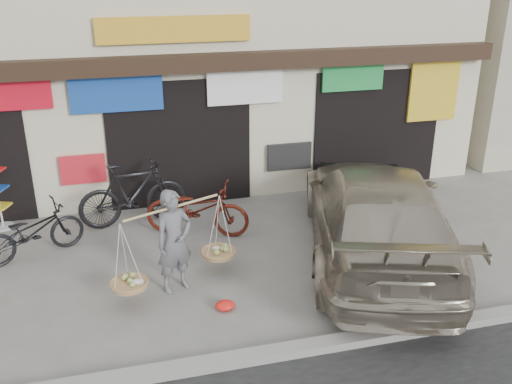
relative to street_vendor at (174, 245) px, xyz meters
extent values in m
plane|color=gray|center=(0.57, -0.05, -0.79)|extent=(70.00, 70.00, 0.00)
cube|color=gray|center=(0.57, -2.05, -0.73)|extent=(70.00, 0.25, 0.12)
cube|color=beige|center=(0.57, 6.45, 2.71)|extent=(14.00, 6.00, 7.00)
cube|color=black|center=(0.57, 3.30, 2.26)|extent=(14.00, 0.35, 0.35)
cube|color=black|center=(0.57, 3.70, 0.56)|extent=(3.00, 0.60, 2.70)
cube|color=black|center=(5.07, 3.70, 0.56)|extent=(3.00, 0.60, 2.70)
cube|color=red|center=(-2.63, 3.37, 1.81)|extent=(1.60, 0.08, 0.60)
cube|color=#1846A3|center=(-0.63, 3.37, 1.71)|extent=(1.80, 0.08, 0.70)
cube|color=white|center=(1.97, 3.37, 1.71)|extent=(1.60, 0.08, 0.70)
cube|color=green|center=(4.37, 3.37, 1.81)|extent=(1.40, 0.08, 0.60)
cube|color=yellow|center=(6.37, 3.37, 1.41)|extent=(1.20, 0.08, 1.40)
cube|color=red|center=(-1.43, 3.37, 0.21)|extent=(0.90, 0.08, 0.60)
cube|color=black|center=(2.97, 3.37, 0.11)|extent=(1.00, 0.08, 0.60)
cube|color=gold|center=(0.57, 3.37, 2.91)|extent=(3.00, 0.08, 0.50)
imported|color=slate|center=(0.00, 0.00, 0.06)|extent=(0.73, 0.62, 1.71)
cylinder|color=tan|center=(0.00, 0.00, 0.65)|extent=(1.53, 0.68, 0.04)
cylinder|color=#AD8152|center=(-0.75, -0.32, -0.41)|extent=(0.56, 0.56, 0.07)
ellipsoid|color=#A5BF66|center=(-0.75, -0.32, -0.35)|extent=(0.39, 0.39, 0.10)
cylinder|color=#AD8152|center=(0.75, 0.32, -0.41)|extent=(0.56, 0.56, 0.07)
ellipsoid|color=#A5BF66|center=(0.75, 0.32, -0.35)|extent=(0.39, 0.39, 0.10)
imported|color=black|center=(-2.33, 1.72, -0.31)|extent=(1.95, 1.32, 0.97)
imported|color=black|center=(-0.50, 2.67, -0.14)|extent=(2.22, 0.88, 1.30)
imported|color=#52170E|center=(0.65, 1.87, -0.26)|extent=(2.13, 1.43, 1.06)
imported|color=#A59985|center=(3.57, 0.25, 0.04)|extent=(3.96, 6.17, 1.66)
cube|color=black|center=(4.40, 2.84, -0.24)|extent=(1.65, 0.61, 0.45)
cube|color=silver|center=(4.42, 2.91, -0.34)|extent=(0.43, 0.16, 0.12)
cylinder|color=silver|center=(-3.07, 3.13, -0.77)|extent=(0.41, 0.41, 0.04)
cube|color=yellow|center=(-3.07, 3.13, -0.32)|extent=(0.46, 0.46, 0.04)
ellipsoid|color=red|center=(0.64, -0.78, -0.72)|extent=(0.31, 0.25, 0.14)
camera|label=1|loc=(-0.76, -8.05, 4.19)|focal=40.00mm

